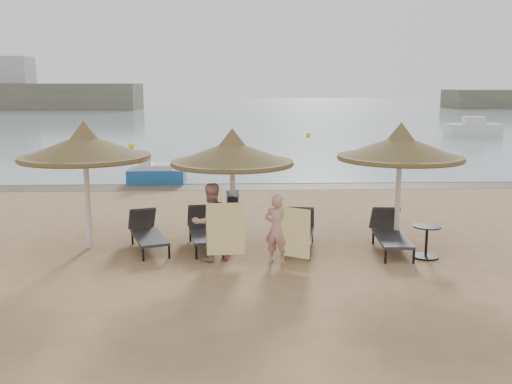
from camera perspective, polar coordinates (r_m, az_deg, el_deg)
ground at (r=13.36m, az=-1.24°, el=-6.68°), size 160.00×160.00×0.00m
sea at (r=92.83m, az=-2.15°, el=8.34°), size 200.00×140.00×0.03m
wet_sand_strip at (r=22.51m, az=-1.68°, el=0.54°), size 200.00×1.60×0.01m
far_shore at (r=93.93m, az=-17.88°, el=9.63°), size 150.00×54.80×12.00m
palapa_left at (r=14.37m, az=-16.75°, el=4.32°), size 3.17×3.17×3.15m
palapa_center at (r=13.73m, az=-2.38°, el=3.89°), size 3.00×3.00×2.97m
palapa_right at (r=14.48m, az=14.23°, el=4.31°), size 3.11×3.11×3.09m
lounger_far_left at (r=14.38m, az=-10.83°, el=-3.93°), size 1.28×2.11×0.90m
lounger_near_left at (r=14.39m, az=-5.20°, el=-3.70°), size 1.02×2.18×0.94m
lounger_near_right at (r=14.26m, az=4.35°, el=-3.88°), size 1.02×2.11×0.91m
lounger_far_right at (r=14.36m, az=13.24°, el=-3.96°), size 0.84×2.15×0.94m
side_table at (r=13.93m, az=16.67°, el=-4.87°), size 0.63×0.63×0.76m
person_left at (r=13.03m, az=-4.58°, el=-2.39°), size 1.13×0.95×2.10m
person_right at (r=12.81m, az=2.12°, el=-3.15°), size 1.00×0.85×1.85m
towel_left at (r=12.73m, az=-3.04°, el=-3.73°), size 0.85×0.08×1.19m
towel_right at (r=12.64m, az=3.78°, el=-4.08°), size 0.69×0.44×1.12m
bag_patterned at (r=14.08m, az=-2.35°, el=-0.54°), size 0.32×0.19×0.38m
bag_dark at (r=13.77m, az=-2.35°, el=-1.18°), size 0.25×0.15×0.34m
pedal_boat at (r=23.74m, az=-9.95°, el=1.88°), size 2.31×1.39×1.07m
buoy_left at (r=36.67m, az=-12.36°, el=4.59°), size 0.40×0.40×0.40m
buoy_mid at (r=43.73m, az=5.25°, el=5.74°), size 0.37×0.37×0.37m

